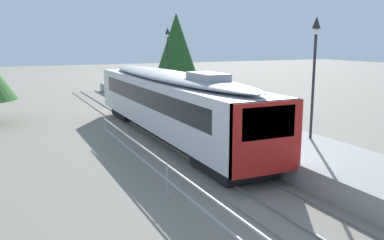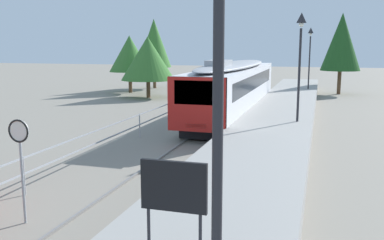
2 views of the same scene
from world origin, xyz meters
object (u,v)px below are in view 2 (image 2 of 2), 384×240
object	(u,v)px
platform_lamp_near_end	(219,48)
platform_lamp_far_end	(310,46)
platform_notice_board	(174,190)
platform_lamp_mid_platform	(300,47)
commuter_train	(234,85)
speed_limit_sign	(20,145)

from	to	relation	value
platform_lamp_near_end	platform_lamp_far_end	world-z (taller)	same
platform_notice_board	platform_lamp_mid_platform	bearing A→B (deg)	85.05
platform_lamp_mid_platform	platform_lamp_far_end	size ratio (longest dim) A/B	1.00
commuter_train	platform_lamp_far_end	bearing A→B (deg)	68.95
commuter_train	platform_lamp_mid_platform	size ratio (longest dim) A/B	3.39
platform_lamp_mid_platform	platform_lamp_far_end	xyz separation A→B (m)	(0.00, 17.47, 0.00)
platform_lamp_mid_platform	platform_notice_board	xyz separation A→B (m)	(-1.31, -15.17, -2.44)
commuter_train	platform_lamp_mid_platform	bearing A→B (deg)	-53.30
platform_lamp_mid_platform	platform_lamp_far_end	bearing A→B (deg)	90.00
commuter_train	platform_lamp_mid_platform	xyz separation A→B (m)	(4.44, -5.95, 2.48)
platform_notice_board	platform_lamp_near_end	bearing A→B (deg)	-60.37
speed_limit_sign	platform_lamp_mid_platform	bearing A→B (deg)	63.87
platform_lamp_far_end	speed_limit_sign	size ratio (longest dim) A/B	1.91
platform_lamp_near_end	speed_limit_sign	size ratio (longest dim) A/B	1.91
platform_lamp_mid_platform	speed_limit_sign	xyz separation A→B (m)	(-6.31, -12.86, -2.50)
commuter_train	platform_lamp_far_end	size ratio (longest dim) A/B	3.39
platform_lamp_mid_platform	platform_lamp_far_end	distance (m)	17.47
platform_lamp_near_end	platform_notice_board	world-z (taller)	platform_lamp_near_end
platform_lamp_near_end	platform_lamp_far_end	xyz separation A→B (m)	(0.00, 34.95, 0.00)
platform_lamp_near_end	speed_limit_sign	distance (m)	8.20
platform_lamp_far_end	platform_notice_board	distance (m)	32.76
platform_lamp_mid_platform	platform_notice_board	distance (m)	15.42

